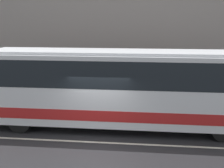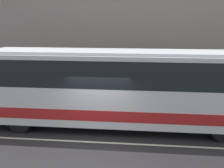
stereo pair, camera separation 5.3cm
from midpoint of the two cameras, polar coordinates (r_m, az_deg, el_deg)
The scene contains 6 objects.
ground_plane at distance 12.45m, azimuth -2.70°, elevation -10.61°, with size 60.00×60.00×0.00m, color #262628.
sidewalk at distance 17.48m, azimuth 0.28°, elevation -3.65°, with size 60.00×2.79×0.15m.
building_facade at distance 18.36m, azimuth 0.88°, elevation 12.19°, with size 60.00×0.35×10.06m.
lane_stripe at distance 12.44m, azimuth -2.70°, elevation -10.59°, with size 54.00×0.14×0.01m.
transit_bus at distance 13.52m, azimuth 0.02°, elevation -0.18°, with size 12.38×2.50×3.43m.
pedestrian_waiting at distance 18.03m, azimuth -11.66°, elevation -0.81°, with size 0.36×0.36×1.56m.
Camera 2 is at (2.01, -11.32, 4.77)m, focal length 50.00 mm.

